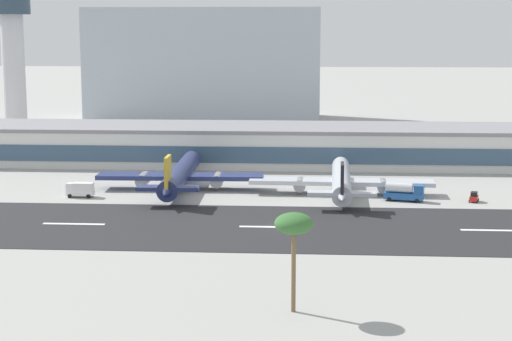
{
  "coord_description": "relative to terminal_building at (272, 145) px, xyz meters",
  "views": [
    {
      "loc": [
        6.9,
        -158.09,
        36.79
      ],
      "look_at": [
        -6.36,
        39.52,
        4.11
      ],
      "focal_mm": 60.11,
      "sensor_mm": 36.0,
      "label": 1
    }
  ],
  "objects": [
    {
      "name": "runway_centreline_dash_3",
      "position": [
        -34.08,
        -77.97,
        -5.19
      ],
      "size": [
        12.0,
        1.2,
        0.01
      ],
      "primitive_type": "cube",
      "color": "white",
      "rests_on": "runway_strip"
    },
    {
      "name": "palm_tree_0",
      "position": [
        9.03,
        -126.46,
        6.31
      ],
      "size": [
        5.1,
        5.1,
        13.32
      ],
      "color": "brown",
      "rests_on": "ground_plane"
    },
    {
      "name": "airliner_gold_tail_gate_0",
      "position": [
        -19.3,
        -41.49,
        -1.86
      ],
      "size": [
        38.72,
        51.3,
        10.7
      ],
      "rotation": [
        0.0,
        0.0,
        1.6
      ],
      "color": "navy",
      "rests_on": "ground_plane"
    },
    {
      "name": "runway_centreline_dash_4",
      "position": [
        3.69,
        -77.97,
        -5.19
      ],
      "size": [
        12.0,
        1.2,
        0.01
      ],
      "primitive_type": "cube",
      "color": "white",
      "rests_on": "runway_strip"
    },
    {
      "name": "runway_centreline_dash_5",
      "position": [
        44.91,
        -77.97,
        -5.19
      ],
      "size": [
        12.0,
        1.2,
        0.01
      ],
      "primitive_type": "cube",
      "color": "white",
      "rests_on": "runway_strip"
    },
    {
      "name": "runway_strip",
      "position": [
        4.48,
        -77.97,
        -5.24
      ],
      "size": [
        800.0,
        38.33,
        0.08
      ],
      "primitive_type": "cube",
      "color": "#262628",
      "rests_on": "ground_plane"
    },
    {
      "name": "terminal_building",
      "position": [
        0.0,
        0.0,
        0.0
      ],
      "size": [
        178.39,
        27.99,
        10.55
      ],
      "color": "silver",
      "rests_on": "ground_plane"
    },
    {
      "name": "airliner_black_tail_gate_1",
      "position": [
        17.85,
        -44.96,
        -2.12
      ],
      "size": [
        41.6,
        47.5,
        9.91
      ],
      "rotation": [
        0.0,
        0.0,
        1.55
      ],
      "color": "silver",
      "rests_on": "ground_plane"
    },
    {
      "name": "ground_plane",
      "position": [
        4.48,
        -76.9,
        -5.28
      ],
      "size": [
        1400.0,
        1400.0,
        0.0
      ],
      "primitive_type": "plane",
      "color": "#9E9E99"
    },
    {
      "name": "service_baggage_tug_1",
      "position": [
        46.22,
        -50.97,
        -4.23
      ],
      "size": [
        2.62,
        3.53,
        2.2
      ],
      "rotation": [
        0.0,
        0.0,
        4.42
      ],
      "color": "#B2231E",
      "rests_on": "ground_plane"
    },
    {
      "name": "service_box_truck_0",
      "position": [
        -40.01,
        -51.47,
        -3.49
      ],
      "size": [
        6.02,
        2.71,
        3.25
      ],
      "rotation": [
        0.0,
        0.0,
        3.14
      ],
      "color": "white",
      "rests_on": "ground_plane"
    },
    {
      "name": "control_tower",
      "position": [
        -86.5,
        40.28,
        22.88
      ],
      "size": [
        13.4,
        13.4,
        47.87
      ],
      "color": "silver",
      "rests_on": "ground_plane"
    },
    {
      "name": "service_fuel_truck_2",
      "position": [
        31.22,
        -51.1,
        -3.25
      ],
      "size": [
        8.87,
        4.48,
        3.95
      ],
      "rotation": [
        0.0,
        0.0,
        6.05
      ],
      "color": "#23569E",
      "rests_on": "ground_plane"
    },
    {
      "name": "distant_hotel_block",
      "position": [
        -33.16,
        117.96,
        17.4
      ],
      "size": [
        93.98,
        39.17,
        45.36
      ],
      "primitive_type": "cube",
      "color": "#A8B2BC",
      "rests_on": "ground_plane"
    }
  ]
}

